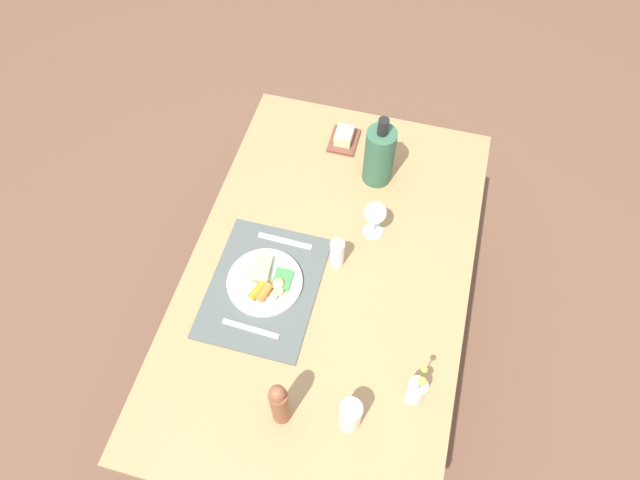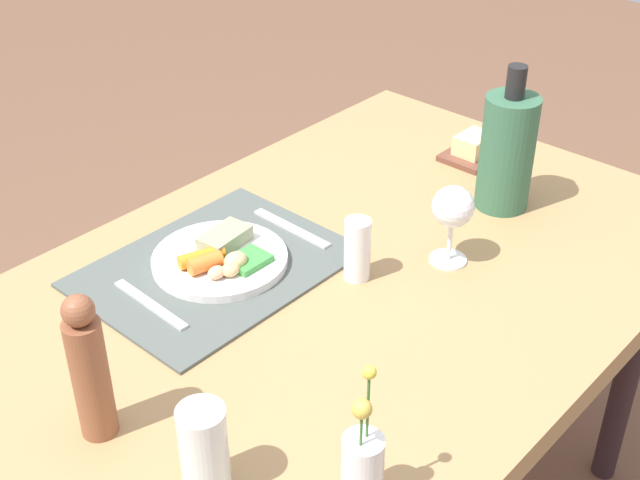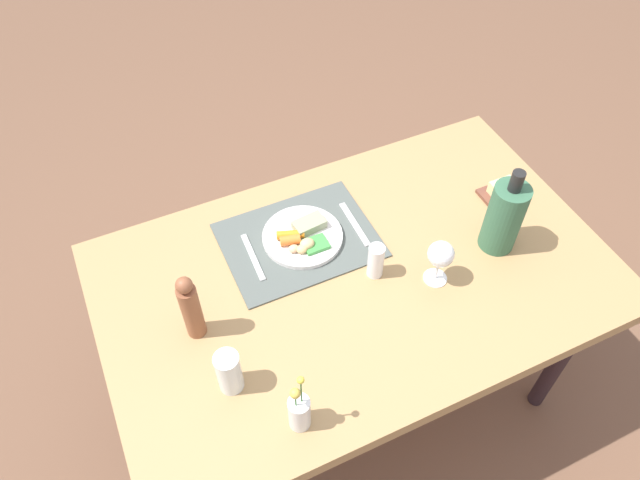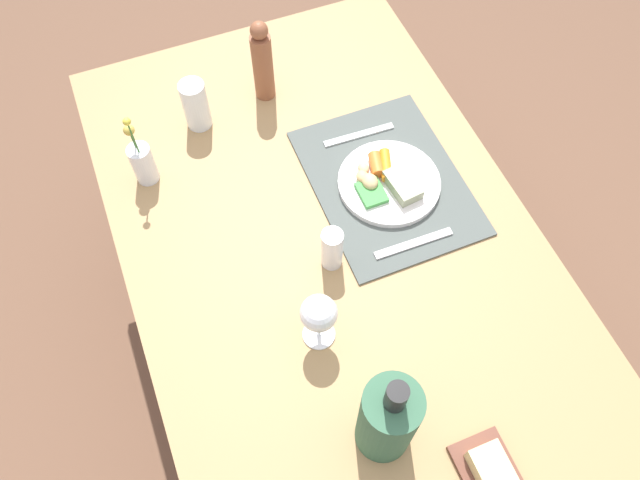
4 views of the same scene
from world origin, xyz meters
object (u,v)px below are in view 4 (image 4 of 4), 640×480
object	(u,v)px
dinner_plate	(388,182)
water_tumbler	(196,107)
pepper_mill	(262,62)
wine_glass	(319,314)
dining_table	(331,255)
salt_shaker	(332,249)
flower_vase	(142,162)
knife	(359,135)
cooler_bottle	(388,419)
fork	(414,243)
butter_dish	(490,470)

from	to	relation	value
dinner_plate	water_tumbler	world-z (taller)	water_tumbler
pepper_mill	wine_glass	distance (m)	0.66
dining_table	salt_shaker	bearing A→B (deg)	158.88
salt_shaker	flower_vase	xyz separation A→B (m)	(0.36, 0.31, 0.00)
pepper_mill	knife	bearing A→B (deg)	-143.11
cooler_bottle	knife	bearing A→B (deg)	-20.13
pepper_mill	fork	bearing A→B (deg)	-164.15
pepper_mill	butter_dish	bearing A→B (deg)	-176.08
water_tumbler	wine_glass	xyz separation A→B (m)	(-0.62, -0.07, 0.05)
fork	butter_dish	distance (m)	0.48
water_tumbler	salt_shaker	bearing A→B (deg)	-162.14
dining_table	flower_vase	world-z (taller)	flower_vase
fork	dining_table	bearing A→B (deg)	66.80
dining_table	butter_dish	world-z (taller)	butter_dish
wine_glass	pepper_mill	bearing A→B (deg)	-10.07
wine_glass	butter_dish	distance (m)	0.41
butter_dish	dining_table	bearing A→B (deg)	8.31
salt_shaker	wine_glass	bearing A→B (deg)	148.83
water_tumbler	cooler_bottle	distance (m)	0.86
knife	cooler_bottle	size ratio (longest dim) A/B	0.62
butter_dish	cooler_bottle	xyz separation A→B (m)	(0.13, 0.15, 0.10)
dining_table	dinner_plate	world-z (taller)	dinner_plate
water_tumbler	dining_table	bearing A→B (deg)	-158.39
flower_vase	dining_table	bearing A→B (deg)	-134.17
dinner_plate	flower_vase	size ratio (longest dim) A/B	1.11
dining_table	pepper_mill	xyz separation A→B (m)	(0.46, -0.01, 0.17)
fork	wine_glass	xyz separation A→B (m)	(-0.12, 0.27, 0.10)
fork	salt_shaker	bearing A→B (deg)	82.07
dining_table	wine_glass	bearing A→B (deg)	151.05
knife	pepper_mill	world-z (taller)	pepper_mill
dinner_plate	salt_shaker	size ratio (longest dim) A/B	2.10
knife	pepper_mill	bearing A→B (deg)	39.12
dining_table	knife	world-z (taller)	knife
dining_table	fork	distance (m)	0.19
water_tumbler	pepper_mill	bearing A→B (deg)	-80.42
dinner_plate	salt_shaker	bearing A→B (deg)	124.70
knife	flower_vase	size ratio (longest dim) A/B	0.83
fork	cooler_bottle	size ratio (longest dim) A/B	0.64
dining_table	fork	xyz separation A→B (m)	(-0.07, -0.16, 0.07)
dinner_plate	wine_glass	world-z (taller)	wine_glass
dining_table	water_tumbler	size ratio (longest dim) A/B	10.89
pepper_mill	butter_dish	distance (m)	1.02
dinner_plate	butter_dish	bearing A→B (deg)	171.44
dining_table	knife	bearing A→B (deg)	-35.19
dinner_plate	pepper_mill	xyz separation A→B (m)	(0.37, 0.16, 0.09)
wine_glass	flower_vase	distance (m)	0.56
dining_table	flower_vase	bearing A→B (deg)	45.83
dinner_plate	cooler_bottle	size ratio (longest dim) A/B	0.83
knife	salt_shaker	size ratio (longest dim) A/B	1.58
dinner_plate	fork	size ratio (longest dim) A/B	1.29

